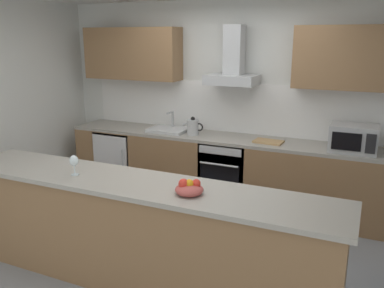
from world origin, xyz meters
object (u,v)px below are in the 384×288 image
Objects in this scene: refrigerator at (122,158)px; microwave at (353,138)px; sink at (169,129)px; fruit_bowl at (189,188)px; chopping_board at (268,142)px; oven at (227,171)px; wine_glass at (74,161)px; range_hood at (233,66)px; kettle at (193,127)px.

refrigerator is 1.70× the size of microwave.
sink is 2.43m from fruit_bowl.
microwave is at bearing -0.96° from sink.
chopping_board is at bearing 179.75° from microwave.
oven is at bearing 177.41° from chopping_board.
wine_glass is (-0.69, -2.07, 0.63)m from oven.
refrigerator is 2.12m from range_hood.
chopping_board is at bearing -16.28° from range_hood.
range_hood reaches higher than microwave.
microwave is 2.81× the size of wine_glass.
microwave reaches higher than kettle.
fruit_bowl is 0.65× the size of chopping_board.
oven is 4.50× the size of wine_glass.
chopping_board is at bearing 0.58° from kettle.
refrigerator is (-1.62, -0.00, -0.03)m from oven.
microwave is at bearing 43.40° from wine_glass.
fruit_bowl is at bearing -58.79° from sink.
oven is 1.60× the size of sink.
fruit_bowl is at bearing 0.41° from wine_glass.
refrigerator is 1.70× the size of sink.
kettle reaches higher than chopping_board.
kettle is at bearing -175.91° from oven.
kettle and wine_glass have the same top height.
oven is 2.27m from wine_glass.
wine_glass reaches higher than refrigerator.
sink is 1.73× the size of kettle.
sink is 1.47× the size of chopping_board.
fruit_bowl is at bearing -93.27° from chopping_board.
microwave is 1.00× the size of sink.
wine_glass is at bearing -85.65° from sink.
oven is 2.35× the size of chopping_board.
fruit_bowl reaches higher than chopping_board.
range_hood is (-1.47, 0.16, 0.74)m from microwave.
microwave is at bearing -0.25° from chopping_board.
range_hood is 2.36m from fruit_bowl.
refrigerator is at bearing -175.33° from range_hood.
fruit_bowl is (0.88, -2.03, 0.00)m from kettle.
oven is at bearing 101.19° from fruit_bowl.
range_hood is at bearing 7.95° from sink.
wine_glass is at bearing -179.59° from fruit_bowl.
refrigerator is 3.15m from microwave.
chopping_board is at bearing 59.31° from wine_glass.
refrigerator is 2.20m from chopping_board.
kettle is at bearing -6.75° from sink.
kettle is 0.93m from range_hood.
oven is 2.17m from fruit_bowl.
sink reaches higher than chopping_board.
wine_glass is 2.39m from chopping_board.
sink reaches higher than fruit_bowl.
microwave is at bearing -6.11° from range_hood.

